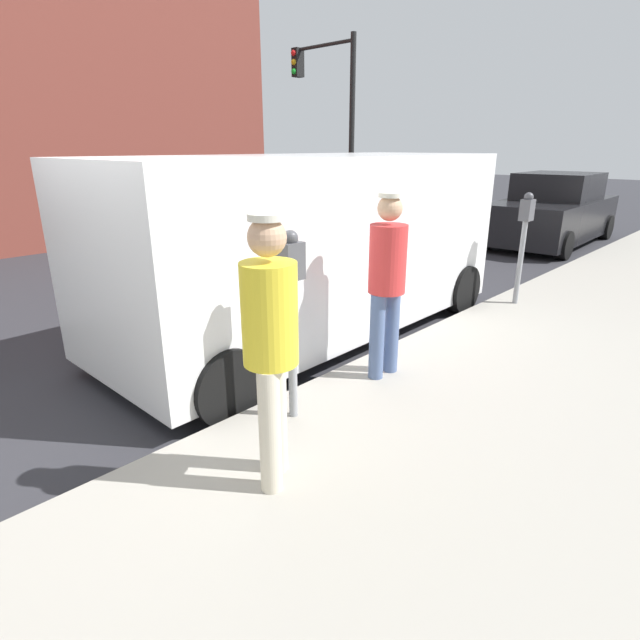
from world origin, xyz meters
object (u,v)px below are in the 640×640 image
at_px(parking_meter_far, 524,230).
at_px(pedestrian_in_red, 387,275).
at_px(parked_van, 311,243).
at_px(parked_sedan_ahead, 552,212).
at_px(traffic_light_corner, 330,100).
at_px(parking_meter_near, 291,295).
at_px(pedestrian_in_yellow, 270,338).

relative_size(parking_meter_far, pedestrian_in_red, 0.89).
xyz_separation_m(parked_van, parked_sedan_ahead, (-0.19, 8.43, -0.41)).
xyz_separation_m(pedestrian_in_red, parked_sedan_ahead, (-1.74, 9.02, -0.39)).
xyz_separation_m(parked_sedan_ahead, traffic_light_corner, (-6.51, -0.77, 2.77)).
distance_m(parking_meter_near, parked_sedan_ahead, 10.31).
height_order(parking_meter_near, pedestrian_in_yellow, pedestrian_in_yellow).
relative_size(pedestrian_in_red, pedestrian_in_yellow, 0.98).
relative_size(parking_meter_near, parking_meter_far, 1.00).
bearing_deg(pedestrian_in_red, traffic_light_corner, 135.00).
bearing_deg(pedestrian_in_yellow, parking_meter_near, 127.82).
height_order(parking_meter_far, parked_van, parked_van).
height_order(pedestrian_in_red, pedestrian_in_yellow, pedestrian_in_yellow).
xyz_separation_m(pedestrian_in_yellow, traffic_light_corner, (-8.70, 10.05, 2.36)).
xyz_separation_m(parking_meter_far, parked_van, (-1.50, -2.58, -0.03)).
height_order(pedestrian_in_yellow, traffic_light_corner, traffic_light_corner).
height_order(pedestrian_in_yellow, parked_van, parked_van).
height_order(parked_van, traffic_light_corner, traffic_light_corner).
bearing_deg(parked_sedan_ahead, traffic_light_corner, -173.24).
bearing_deg(parking_meter_near, parked_van, 130.82).
bearing_deg(traffic_light_corner, parking_meter_far, -31.79).
height_order(parking_meter_far, traffic_light_corner, traffic_light_corner).
bearing_deg(parked_sedan_ahead, parking_meter_near, -80.57).
bearing_deg(pedestrian_in_red, parking_meter_far, 90.92).
distance_m(parking_meter_far, pedestrian_in_red, 3.17).
distance_m(parking_meter_far, pedestrian_in_yellow, 4.99).
bearing_deg(pedestrian_in_red, parking_meter_near, -92.52).
bearing_deg(parking_meter_far, parking_meter_near, -90.00).
bearing_deg(pedestrian_in_yellow, parking_meter_far, 95.84).
bearing_deg(parked_van, traffic_light_corner, 131.17).
xyz_separation_m(parking_meter_far, parked_sedan_ahead, (-1.69, 5.85, -0.43)).
relative_size(parking_meter_far, parked_van, 0.29).
relative_size(pedestrian_in_red, parked_van, 0.33).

